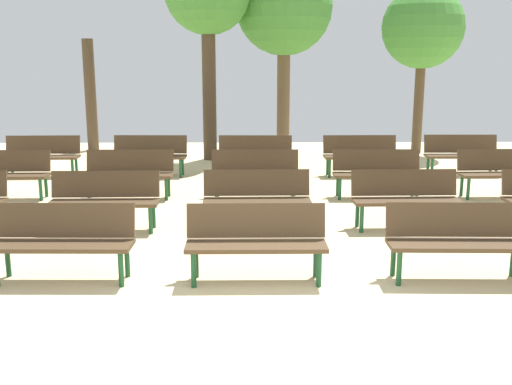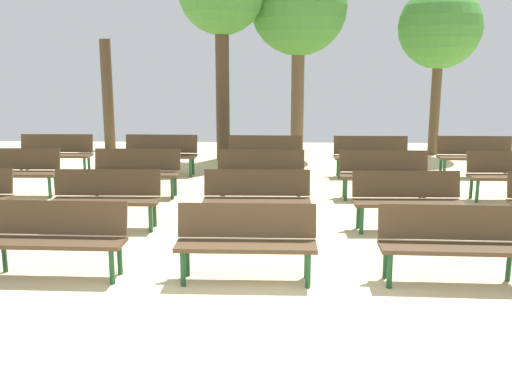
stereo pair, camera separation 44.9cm
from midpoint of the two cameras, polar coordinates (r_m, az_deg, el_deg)
The scene contains 19 objects.
ground_plane at distance 5.59m, azimuth 0.96°, elevation -13.91°, with size 26.61×26.61×0.00m, color beige.
bench_r0_c1 at distance 7.28m, azimuth -16.75°, elevation -3.86°, with size 1.61×0.51×0.87m.
bench_r0_c2 at distance 6.85m, azimuth 0.95°, elevation -4.34°, with size 1.60×0.48×0.87m.
bench_r0_c3 at distance 7.19m, azimuth 19.76°, elevation -4.27°, with size 1.61×0.53×0.87m.
bench_r1_c1 at distance 9.19m, azimuth -12.72°, elevation -0.26°, with size 1.61×0.51×0.87m.
bench_r1_c2 at distance 8.96m, azimuth 1.52°, elevation -0.29°, with size 1.61×0.50×0.87m.
bench_r1_c3 at distance 9.19m, azimuth 15.58°, elevation -0.42°, with size 1.61×0.51×0.87m.
bench_r2_c0 at distance 11.92m, azimuth -20.94°, elevation 2.11°, with size 1.61×0.52×0.87m.
bench_r2_c1 at distance 11.25m, azimuth -10.20°, elevation 2.16°, with size 1.60×0.49×0.87m.
bench_r2_c2 at distance 10.97m, azimuth 1.63°, elevation 2.09°, with size 1.60×0.49×0.87m.
bench_r2_c3 at distance 11.18m, azimuth 13.21°, elevation 1.96°, with size 1.61×0.53×0.87m.
bench_r3_c0 at distance 13.91m, azimuth -17.69°, elevation 3.73°, with size 1.61×0.51×0.87m.
bench_r3_c1 at distance 13.32m, azimuth -8.13°, elevation 3.83°, with size 1.61×0.53×0.87m.
bench_r3_c2 at distance 13.05m, azimuth 1.86°, elevation 3.77°, with size 1.61×0.52×0.87m.
bench_r3_c3 at distance 13.24m, azimuth 11.88°, elevation 3.64°, with size 1.60×0.49×0.87m.
bench_r3_c4 at distance 13.86m, azimuth 21.05°, elevation 3.45°, with size 1.61×0.50×0.87m.
tree_1 at distance 17.44m, azimuth -13.24°, elevation 9.04°, with size 0.31×0.31×3.05m.
tree_2 at distance 16.75m, azimuth 17.90°, elevation 14.67°, with size 2.14×2.14×4.39m.
tree_3 at distance 16.01m, azimuth 4.94°, elevation 17.11°, with size 2.49×2.49×5.08m.
Camera 2 is at (0.31, -5.01, 2.49)m, focal length 41.97 mm.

